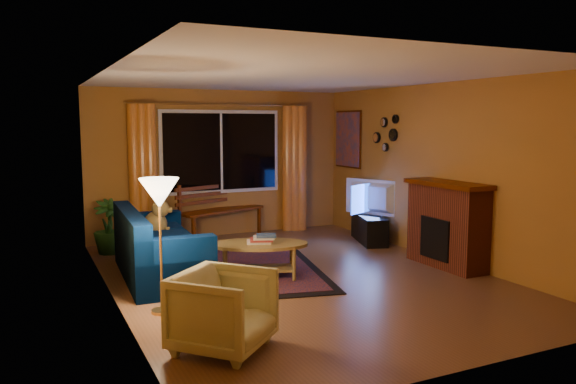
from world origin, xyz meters
name	(u,v)px	position (x,y,z in m)	size (l,w,h in m)	color
floor	(298,277)	(0.00, 0.00, -0.01)	(4.50, 6.00, 0.02)	brown
ceiling	(299,76)	(0.00, 0.00, 2.51)	(4.50, 6.00, 0.02)	white
wall_back	(220,163)	(0.00, 3.01, 1.25)	(4.50, 0.02, 2.50)	#B87A31
wall_left	(110,188)	(-2.26, 0.00, 1.25)	(0.02, 6.00, 2.50)	#B87A31
wall_right	(441,172)	(2.26, 0.00, 1.25)	(0.02, 6.00, 2.50)	#B87A31
window	(221,152)	(0.00, 2.94, 1.45)	(2.00, 0.02, 1.30)	black
curtain_rod	(221,104)	(0.00, 2.90, 2.25)	(0.03, 0.03, 3.20)	#BF8C3F
curtain_left	(143,174)	(-1.35, 2.88, 1.12)	(0.36, 0.36, 2.24)	orange
curtain_right	(294,169)	(1.35, 2.88, 1.12)	(0.36, 0.36, 2.24)	orange
bench	(221,224)	(-0.09, 2.75, 0.24)	(1.57, 0.46, 0.47)	#521E00
potted_plant	(109,227)	(-1.97, 2.37, 0.41)	(0.45, 0.45, 0.81)	#235B1E
sofa	(160,243)	(-1.57, 0.76, 0.43)	(0.91, 2.11, 0.86)	#001135
dog	(155,219)	(-1.52, 1.24, 0.67)	(0.33, 0.45, 0.49)	olive
armchair	(223,307)	(-1.61, -1.79, 0.38)	(0.74, 0.69, 0.76)	beige
floor_lamp	(161,247)	(-1.87, -0.61, 0.69)	(0.23, 0.23, 1.38)	#BF8C3F
rug	(253,268)	(-0.38, 0.59, 0.01)	(1.71, 2.70, 0.02)	maroon
coffee_table	(259,260)	(-0.47, 0.17, 0.22)	(1.23, 1.23, 0.45)	olive
tv_console	(369,228)	(2.00, 1.39, 0.22)	(0.35, 1.06, 0.44)	black
television	(370,198)	(2.00, 1.39, 0.73)	(1.00, 0.13, 0.58)	black
fireplace	(447,226)	(2.05, -0.40, 0.55)	(0.40, 1.20, 1.10)	maroon
mirror_cluster	(385,132)	(2.21, 1.30, 1.80)	(0.06, 0.60, 0.56)	black
painting	(348,139)	(2.22, 2.45, 1.65)	(0.04, 0.76, 0.96)	#CA480E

